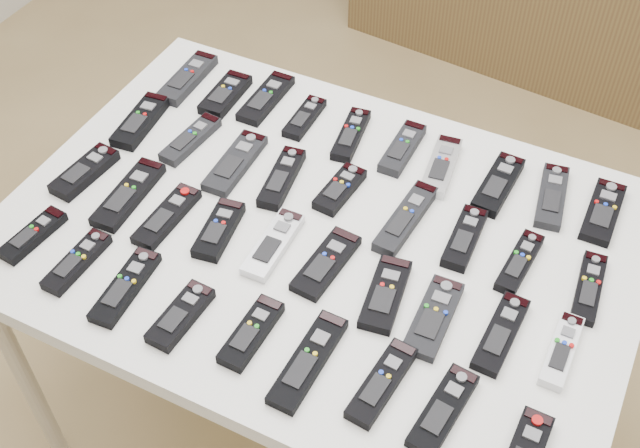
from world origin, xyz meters
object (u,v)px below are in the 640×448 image
at_px(remote_22, 219,230).
at_px(remote_36, 443,410).
at_px(remote_15, 406,218).
at_px(remote_0, 188,78).
at_px(remote_4, 351,135).
at_px(remote_2, 266,98).
at_px(remote_23, 273,244).
at_px(remote_11, 191,139).
at_px(remote_34, 308,361).
at_px(remote_12, 235,163).
at_px(remote_6, 441,166).
at_px(remote_21, 167,216).
at_px(remote_8, 552,197).
at_px(remote_7, 498,184).
at_px(remote_26, 434,317).
at_px(remote_28, 561,351).
at_px(remote_19, 85,172).
at_px(remote_30, 77,262).
at_px(remote_1, 225,95).
at_px(remote_9, 603,212).
at_px(remote_16, 464,238).
at_px(remote_14, 340,189).
at_px(remote_29, 33,235).
at_px(remote_5, 402,148).
at_px(remote_27, 501,334).
at_px(remote_10, 141,121).
at_px(remote_32, 181,315).
at_px(table, 320,250).
at_px(remote_25, 385,294).
at_px(remote_3, 305,118).
at_px(remote_35, 382,383).
at_px(remote_33, 251,333).
at_px(remote_31, 125,287).
at_px(remote_24, 326,263).
at_px(remote_13, 282,178).

xyz_separation_m(remote_22, remote_36, (0.54, -0.18, -0.00)).
bearing_deg(remote_15, remote_0, 167.32).
distance_m(remote_4, remote_22, 0.39).
height_order(remote_2, remote_23, same).
relative_size(remote_11, remote_34, 0.82).
bearing_deg(remote_12, remote_6, 22.87).
relative_size(remote_11, remote_21, 0.96).
xyz_separation_m(remote_4, remote_21, (-0.23, -0.39, -0.00)).
relative_size(remote_8, remote_21, 1.02).
bearing_deg(remote_7, remote_26, -87.08).
bearing_deg(remote_0, remote_28, -21.59).
height_order(remote_19, remote_30, remote_19).
distance_m(remote_1, remote_9, 0.88).
bearing_deg(remote_1, remote_16, -16.96).
distance_m(remote_14, remote_29, 0.62).
bearing_deg(remote_5, remote_12, -146.70).
xyz_separation_m(remote_8, remote_36, (-0.03, -0.57, 0.00)).
xyz_separation_m(remote_1, remote_27, (0.79, -0.37, -0.00)).
height_order(remote_26, remote_36, same).
bearing_deg(remote_10, remote_26, -21.56).
xyz_separation_m(remote_5, remote_11, (-0.43, -0.18, -0.00)).
bearing_deg(remote_0, remote_1, -8.56).
xyz_separation_m(remote_26, remote_32, (-0.41, -0.20, 0.00)).
xyz_separation_m(table, remote_25, (0.18, -0.10, 0.07)).
distance_m(remote_9, remote_14, 0.54).
bearing_deg(remote_12, remote_28, -14.02).
xyz_separation_m(remote_8, remote_27, (0.01, -0.38, 0.00)).
bearing_deg(remote_26, remote_29, -169.93).
height_order(remote_7, remote_12, remote_7).
bearing_deg(remote_5, remote_15, -65.94).
bearing_deg(remote_3, remote_30, -109.44).
distance_m(remote_3, remote_35, 0.71).
distance_m(remote_33, remote_35, 0.25).
height_order(remote_1, remote_31, remote_1).
relative_size(remote_2, remote_28, 1.17).
relative_size(table, remote_24, 7.22).
bearing_deg(remote_26, remote_14, 141.11).
relative_size(remote_11, remote_35, 0.98).
xyz_separation_m(remote_13, remote_28, (0.64, -0.16, -0.00)).
distance_m(remote_23, remote_27, 0.46).
xyz_separation_m(remote_8, remote_21, (-0.68, -0.40, 0.00)).
xyz_separation_m(remote_6, remote_8, (0.24, 0.02, -0.00)).
distance_m(remote_3, remote_25, 0.53).
xyz_separation_m(remote_19, remote_29, (0.02, -0.19, -0.00)).
distance_m(remote_30, remote_31, 0.12).
distance_m(remote_9, remote_25, 0.50).
height_order(remote_9, remote_33, remote_33).
relative_size(remote_14, remote_19, 0.87).
xyz_separation_m(remote_8, remote_33, (-0.39, -0.57, 0.00)).
distance_m(remote_14, remote_16, 0.28).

